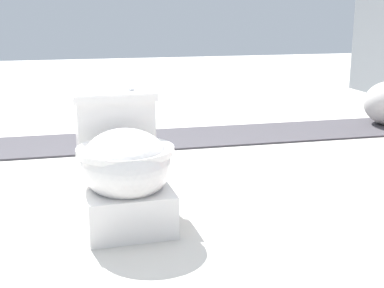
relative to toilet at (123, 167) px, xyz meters
The scene contains 3 objects.
ground_plane 0.26m from the toilet, 157.78° to the left, with size 14.00×14.00×0.00m, color beige.
gravel_strip 1.41m from the toilet, 156.85° to the left, with size 0.56×8.00×0.01m, color #423F44.
toilet is the anchor object (origin of this frame).
Camera 1 is at (2.27, -0.27, 0.87)m, focal length 50.00 mm.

